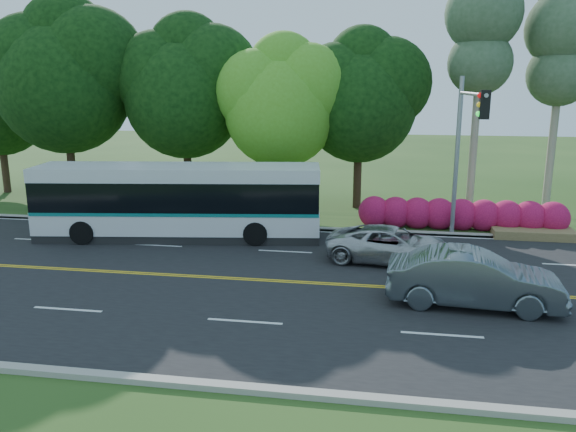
% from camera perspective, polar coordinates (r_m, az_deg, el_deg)
% --- Properties ---
extents(ground, '(120.00, 120.00, 0.00)m').
position_cam_1_polar(ground, '(19.52, -0.54, -6.69)').
color(ground, '#244416').
rests_on(ground, ground).
extents(road, '(60.00, 14.00, 0.02)m').
position_cam_1_polar(road, '(19.52, -0.54, -6.66)').
color(road, black).
rests_on(road, ground).
extents(curb_north, '(60.00, 0.30, 0.15)m').
position_cam_1_polar(curb_north, '(26.26, 2.11, -1.27)').
color(curb_north, '#9D988D').
rests_on(curb_north, ground).
extents(curb_south, '(60.00, 0.30, 0.15)m').
position_cam_1_polar(curb_south, '(13.14, -6.09, -16.90)').
color(curb_south, '#9D988D').
rests_on(curb_south, ground).
extents(grass_verge, '(60.00, 4.00, 0.10)m').
position_cam_1_polar(grass_verge, '(28.05, 2.58, -0.39)').
color(grass_verge, '#244416').
rests_on(grass_verge, ground).
extents(lane_markings, '(57.60, 13.82, 0.00)m').
position_cam_1_polar(lane_markings, '(19.53, -0.82, -6.61)').
color(lane_markings, gold).
rests_on(lane_markings, road).
extents(tree_row, '(44.70, 9.10, 13.84)m').
position_cam_1_polar(tree_row, '(31.33, -6.25, 13.30)').
color(tree_row, black).
rests_on(tree_row, ground).
extents(bougainvillea_hedge, '(9.50, 2.25, 1.50)m').
position_cam_1_polar(bougainvillea_hedge, '(27.20, 17.58, 0.01)').
color(bougainvillea_hedge, '#A00D40').
rests_on(bougainvillea_hedge, ground).
extents(traffic_signal, '(0.42, 6.10, 7.00)m').
position_cam_1_polar(traffic_signal, '(23.81, 17.51, 7.86)').
color(traffic_signal, '#919399').
rests_on(traffic_signal, ground).
extents(transit_bus, '(12.49, 4.28, 3.21)m').
position_cam_1_polar(transit_bus, '(25.06, -11.03, 1.38)').
color(transit_bus, silver).
rests_on(transit_bus, road).
extents(sedan, '(5.32, 2.19, 1.71)m').
position_cam_1_polar(sedan, '(18.10, 18.36, -6.08)').
color(sedan, '#535E65').
rests_on(sedan, road).
extents(suv, '(5.15, 2.95, 1.35)m').
position_cam_1_polar(suv, '(21.73, 10.45, -2.90)').
color(suv, '#B0B2B5').
rests_on(suv, road).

